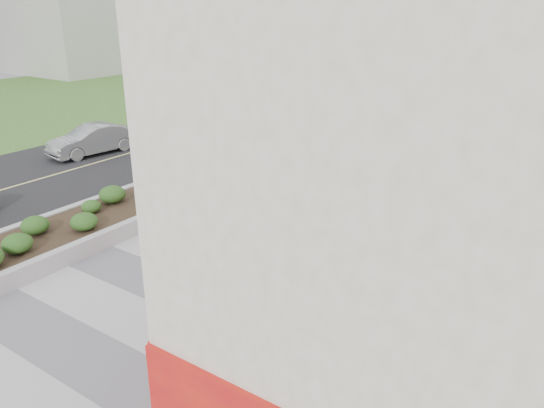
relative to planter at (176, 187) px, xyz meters
The scene contains 10 objects.
ground 8.91m from the planter, 51.84° to the right, with size 160.00×160.00×0.00m, color gray.
walkway 6.81m from the planter, 36.03° to the right, with size 8.00×36.00×0.01m, color #A8A8AD.
planter is the anchor object (origin of this frame).
street 6.51m from the planter, behind, with size 10.00×40.00×0.00m, color black.
traffic_signal_near 10.90m from the planter, 99.35° to the left, with size 0.33×0.28×4.20m.
traffic_signal_far 15.00m from the planter, 137.54° to the left, with size 0.33×0.28×4.20m.
manhole_cover 7.22m from the planter, 33.69° to the right, with size 0.44×0.44×0.01m, color #595654.
skateboarder 7.67m from the planter, 33.72° to the left, with size 0.54×0.74×1.40m.
car_silver 8.21m from the planter, 164.26° to the left, with size 1.54×4.41×1.45m, color gray.
car_dark 13.84m from the planter, 121.78° to the left, with size 1.85×4.54×1.32m, color black.
Camera 1 is at (8.73, -6.95, 7.29)m, focal length 35.00 mm.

